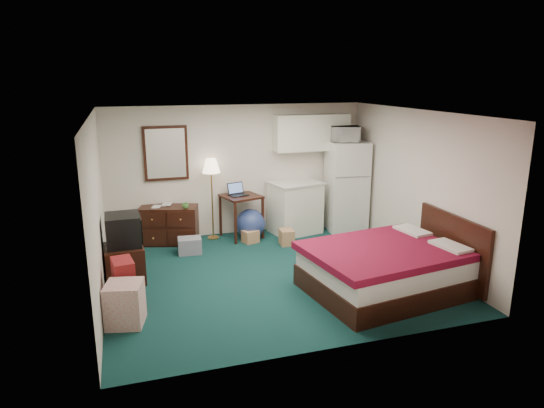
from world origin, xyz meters
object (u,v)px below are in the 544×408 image
object	(u,v)px
dresser	(169,225)
desk	(241,216)
floor_lamp	(212,199)
tv_stand	(125,264)
fridge	(346,186)
bed	(384,270)
suitcase	(124,283)
kitchen_counter	(295,208)

from	to	relation	value
dresser	desk	distance (m)	1.36
floor_lamp	tv_stand	xyz separation A→B (m)	(-1.65, -1.61, -0.49)
floor_lamp	desk	xyz separation A→B (m)	(0.54, -0.10, -0.36)
dresser	tv_stand	distance (m)	1.77
fridge	bed	bearing A→B (deg)	-97.90
floor_lamp	suitcase	world-z (taller)	floor_lamp
kitchen_counter	tv_stand	world-z (taller)	kitchen_counter
bed	tv_stand	size ratio (longest dim) A/B	3.39
dresser	kitchen_counter	distance (m)	2.45
bed	fridge	bearing A→B (deg)	66.78
bed	kitchen_counter	bearing A→B (deg)	86.87
tv_stand	suitcase	xyz separation A→B (m)	(-0.02, -0.87, 0.05)
floor_lamp	dresser	bearing A→B (deg)	-176.68
fridge	tv_stand	size ratio (longest dim) A/B	2.92
floor_lamp	fridge	world-z (taller)	fridge
floor_lamp	bed	xyz separation A→B (m)	(1.89, -3.10, -0.44)
fridge	floor_lamp	bearing A→B (deg)	-177.97
dresser	bed	bearing A→B (deg)	-31.67
kitchen_counter	dresser	bearing A→B (deg)	165.74
dresser	suitcase	bearing A→B (deg)	-92.41
bed	desk	bearing A→B (deg)	106.04
dresser	kitchen_counter	bearing A→B (deg)	15.05
dresser	suitcase	world-z (taller)	dresser
dresser	bed	world-z (taller)	dresser
suitcase	kitchen_counter	bearing A→B (deg)	27.33
floor_lamp	bed	bearing A→B (deg)	-58.62
kitchen_counter	bed	xyz separation A→B (m)	(0.27, -2.98, -0.16)
floor_lamp	suitcase	distance (m)	3.02
suitcase	bed	bearing A→B (deg)	-18.28
desk	tv_stand	size ratio (longest dim) A/B	1.35
floor_lamp	suitcase	size ratio (longest dim) A/B	2.30
floor_lamp	suitcase	bearing A→B (deg)	-123.91
bed	suitcase	size ratio (longest dim) A/B	3.10
dresser	kitchen_counter	xyz separation A→B (m)	(2.45, -0.07, 0.14)
fridge	bed	world-z (taller)	fridge
fridge	tv_stand	distance (m)	4.56
desk	fridge	size ratio (longest dim) A/B	0.46
tv_stand	floor_lamp	bearing A→B (deg)	40.72
kitchen_counter	fridge	size ratio (longest dim) A/B	0.55
fridge	suitcase	xyz separation A→B (m)	(-4.32, -2.24, -0.56)
fridge	bed	distance (m)	3.02
desk	tv_stand	xyz separation A→B (m)	(-2.18, -1.51, -0.13)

